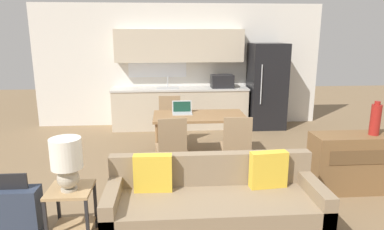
% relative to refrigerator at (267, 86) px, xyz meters
% --- Properties ---
extents(wall_back, '(6.40, 0.07, 2.70)m').
position_rel_refrigerator_xyz_m(wall_back, '(-1.91, 0.42, 0.43)').
color(wall_back, silver).
rests_on(wall_back, ground_plane).
extents(kitchen_counter, '(2.97, 0.65, 2.15)m').
position_rel_refrigerator_xyz_m(kitchen_counter, '(-1.89, 0.12, -0.08)').
color(kitchen_counter, beige).
rests_on(kitchen_counter, ground_plane).
extents(refrigerator, '(0.76, 0.78, 1.85)m').
position_rel_refrigerator_xyz_m(refrigerator, '(0.00, 0.00, 0.00)').
color(refrigerator, black).
rests_on(refrigerator, ground_plane).
extents(dining_table, '(1.48, 0.80, 0.78)m').
position_rel_refrigerator_xyz_m(dining_table, '(-1.68, -2.00, -0.22)').
color(dining_table, olive).
rests_on(dining_table, ground_plane).
extents(couch, '(2.20, 0.80, 0.84)m').
position_rel_refrigerator_xyz_m(couch, '(-1.73, -4.10, -0.60)').
color(couch, '#3D2D1E').
rests_on(couch, ground_plane).
extents(side_table, '(0.43, 0.43, 0.56)m').
position_rel_refrigerator_xyz_m(side_table, '(-3.18, -4.12, -0.56)').
color(side_table, tan).
rests_on(side_table, ground_plane).
extents(table_lamp, '(0.30, 0.30, 0.53)m').
position_rel_refrigerator_xyz_m(table_lamp, '(-3.18, -4.15, -0.06)').
color(table_lamp, '#B2A893').
rests_on(table_lamp, side_table).
extents(credenza, '(1.17, 0.44, 0.78)m').
position_rel_refrigerator_xyz_m(credenza, '(0.29, -3.24, -0.54)').
color(credenza, brown).
rests_on(credenza, ground_plane).
extents(vase, '(0.13, 0.13, 0.44)m').
position_rel_refrigerator_xyz_m(vase, '(0.48, -3.26, 0.06)').
color(vase, maroon).
rests_on(vase, credenza).
extents(dining_chair_near_left, '(0.47, 0.47, 0.94)m').
position_rel_refrigerator_xyz_m(dining_chair_near_left, '(-2.15, -2.72, -0.41)').
color(dining_chair_near_left, '#997A56').
rests_on(dining_chair_near_left, ground_plane).
extents(dining_chair_far_left, '(0.43, 0.43, 0.94)m').
position_rel_refrigerator_xyz_m(dining_chair_far_left, '(-2.15, -1.22, -0.41)').
color(dining_chair_far_left, '#997A56').
rests_on(dining_chair_far_left, ground_plane).
extents(dining_chair_near_right, '(0.45, 0.45, 0.94)m').
position_rel_refrigerator_xyz_m(dining_chair_near_right, '(-1.22, -2.72, -0.41)').
color(dining_chair_near_right, '#997A56').
rests_on(dining_chair_near_right, ground_plane).
extents(laptop, '(0.32, 0.25, 0.20)m').
position_rel_refrigerator_xyz_m(laptop, '(-1.95, -1.86, -0.10)').
color(laptop, '#B7BABC').
rests_on(laptop, dining_table).
extents(suitcase, '(0.47, 0.22, 0.74)m').
position_rel_refrigerator_xyz_m(suitcase, '(-3.72, -4.13, -0.63)').
color(suitcase, '#2D384C').
rests_on(suitcase, ground_plane).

